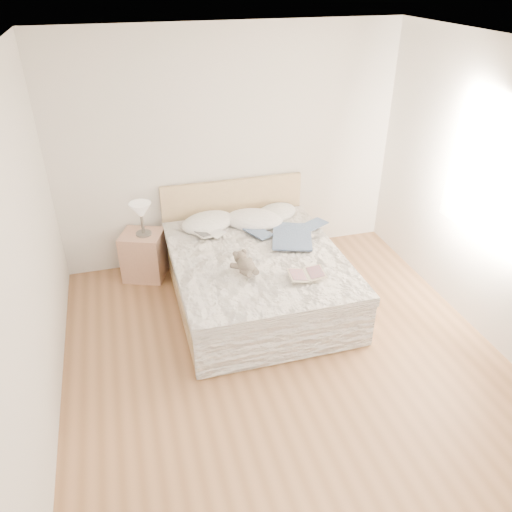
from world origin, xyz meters
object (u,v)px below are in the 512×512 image
(bed, at_px, (255,274))
(childrens_book, at_px, (307,275))
(nightstand, at_px, (144,255))
(photo_book, at_px, (210,234))
(teddy_bear, at_px, (246,270))
(table_lamp, at_px, (141,212))

(bed, bearing_deg, childrens_book, -62.15)
(bed, height_order, childrens_book, bed)
(nightstand, bearing_deg, photo_book, -25.74)
(photo_book, bearing_deg, bed, -73.89)
(teddy_bear, bearing_deg, nightstand, 112.33)
(nightstand, height_order, table_lamp, table_lamp)
(bed, distance_m, table_lamp, 1.43)
(bed, bearing_deg, table_lamp, 145.02)
(bed, relative_size, teddy_bear, 7.12)
(bed, relative_size, nightstand, 3.83)
(childrens_book, bearing_deg, teddy_bear, 165.22)
(photo_book, height_order, teddy_bear, teddy_bear)
(bed, relative_size, table_lamp, 5.58)
(teddy_bear, bearing_deg, photo_book, 87.63)
(nightstand, bearing_deg, childrens_book, -44.27)
(photo_book, xyz_separation_m, childrens_book, (0.73, -1.07, 0.00))
(nightstand, bearing_deg, table_lamp, -39.23)
(photo_book, relative_size, childrens_book, 0.85)
(nightstand, xyz_separation_m, table_lamp, (0.03, -0.02, 0.56))
(photo_book, distance_m, childrens_book, 1.29)
(table_lamp, height_order, childrens_book, table_lamp)
(childrens_book, height_order, teddy_bear, teddy_bear)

